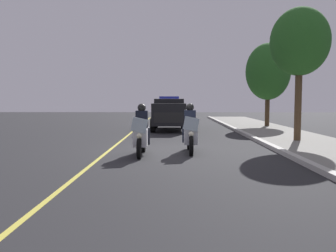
{
  "coord_description": "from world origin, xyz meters",
  "views": [
    {
      "loc": [
        12.63,
        0.15,
        1.84
      ],
      "look_at": [
        -0.07,
        0.0,
        0.9
      ],
      "focal_mm": 37.78,
      "sensor_mm": 36.0,
      "label": 1
    }
  ],
  "objects_px": {
    "police_motorcycle_lead_left": "(141,134)",
    "police_motorcycle_lead_right": "(190,133)",
    "police_suv": "(169,113)",
    "tree_mid_block": "(300,42)",
    "tree_far_back": "(268,72)"
  },
  "relations": [
    {
      "from": "police_motorcycle_lead_left",
      "to": "police_motorcycle_lead_right",
      "type": "bearing_deg",
      "value": 110.74
    },
    {
      "from": "police_suv",
      "to": "tree_mid_block",
      "type": "bearing_deg",
      "value": 41.63
    },
    {
      "from": "police_motorcycle_lead_left",
      "to": "tree_far_back",
      "type": "height_order",
      "value": "tree_far_back"
    },
    {
      "from": "police_suv",
      "to": "police_motorcycle_lead_left",
      "type": "bearing_deg",
      "value": -4.84
    },
    {
      "from": "police_motorcycle_lead_left",
      "to": "tree_mid_block",
      "type": "xyz_separation_m",
      "value": [
        -3.56,
        6.43,
        3.57
      ]
    },
    {
      "from": "police_motorcycle_lead_right",
      "to": "police_suv",
      "type": "bearing_deg",
      "value": -174.92
    },
    {
      "from": "police_motorcycle_lead_left",
      "to": "tree_far_back",
      "type": "xyz_separation_m",
      "value": [
        -11.95,
        7.36,
        3.0
      ]
    },
    {
      "from": "police_suv",
      "to": "tree_far_back",
      "type": "xyz_separation_m",
      "value": [
        -2.09,
        6.53,
        2.63
      ]
    },
    {
      "from": "police_motorcycle_lead_right",
      "to": "tree_far_back",
      "type": "distance_m",
      "value": 13.03
    },
    {
      "from": "tree_far_back",
      "to": "police_motorcycle_lead_right",
      "type": "bearing_deg",
      "value": -26.76
    },
    {
      "from": "police_suv",
      "to": "tree_far_back",
      "type": "height_order",
      "value": "tree_far_back"
    },
    {
      "from": "tree_mid_block",
      "to": "tree_far_back",
      "type": "xyz_separation_m",
      "value": [
        -8.39,
        0.93,
        -0.57
      ]
    },
    {
      "from": "tree_mid_block",
      "to": "police_motorcycle_lead_left",
      "type": "bearing_deg",
      "value": -61.02
    },
    {
      "from": "tree_far_back",
      "to": "police_suv",
      "type": "bearing_deg",
      "value": -72.24
    },
    {
      "from": "police_suv",
      "to": "tree_mid_block",
      "type": "xyz_separation_m",
      "value": [
        6.29,
        5.59,
        3.2
      ]
    }
  ]
}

